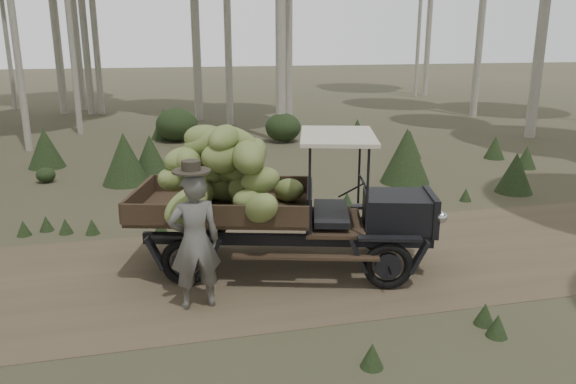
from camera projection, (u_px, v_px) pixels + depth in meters
name	position (u px, v px, depth m)	size (l,w,h in m)	color
ground	(220.00, 273.00, 8.83)	(120.00, 120.00, 0.00)	#473D2B
dirt_track	(220.00, 273.00, 8.83)	(70.00, 4.00, 0.01)	brown
banana_truck	(254.00, 185.00, 8.72)	(4.96, 2.84, 2.37)	black
farmer	(195.00, 240.00, 7.50)	(0.74, 0.56, 2.06)	#57554F
undergrowth	(184.00, 226.00, 9.33)	(22.95, 24.52, 1.39)	#233319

